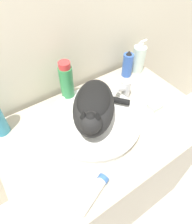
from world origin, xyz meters
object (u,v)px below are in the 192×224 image
at_px(faucet, 125,89).
at_px(soap_pump_bottle, 139,59).
at_px(soap_bar, 155,106).
at_px(spray_bottle_trigger, 128,65).
at_px(cat, 94,106).
at_px(shampoo_bottle_tall, 67,84).
at_px(cream_tube, 93,194).

relative_size(faucet, soap_pump_bottle, 0.63).
bearing_deg(soap_bar, faucet, 118.15).
bearing_deg(faucet, spray_bottle_trigger, -149.68).
bearing_deg(cat, soap_bar, 115.62).
height_order(spray_bottle_trigger, soap_bar, spray_bottle_trigger).
relative_size(faucet, spray_bottle_trigger, 0.76).
distance_m(faucet, soap_pump_bottle, 0.26).
bearing_deg(shampoo_bottle_tall, faucet, -29.09).
xyz_separation_m(cat, spray_bottle_trigger, (0.37, 0.21, -0.06)).
distance_m(shampoo_bottle_tall, soap_pump_bottle, 0.46).
bearing_deg(soap_pump_bottle, spray_bottle_trigger, 180.00).
bearing_deg(spray_bottle_trigger, soap_bar, -101.03).
relative_size(cat, spray_bottle_trigger, 2.24).
relative_size(shampoo_bottle_tall, soap_bar, 3.79).
bearing_deg(cat, faucet, 145.90).
bearing_deg(soap_pump_bottle, cat, -155.04).
xyz_separation_m(shampoo_bottle_tall, spray_bottle_trigger, (0.38, 0.00, -0.04)).
distance_m(spray_bottle_trigger, soap_bar, 0.29).
relative_size(shampoo_bottle_tall, soap_pump_bottle, 1.21).
xyz_separation_m(cat, shampoo_bottle_tall, (-0.01, 0.21, -0.02)).
distance_m(spray_bottle_trigger, cream_tube, 0.72).
bearing_deg(cream_tube, spray_bottle_trigger, 40.55).
bearing_deg(faucet, cream_tube, 22.92).
xyz_separation_m(faucet, shampoo_bottle_tall, (-0.25, 0.14, 0.05)).
bearing_deg(faucet, soap_pump_bottle, -162.94).
xyz_separation_m(soap_pump_bottle, cream_tube, (-0.62, -0.46, -0.06)).
height_order(cream_tube, soap_bar, cream_tube).
bearing_deg(shampoo_bottle_tall, soap_pump_bottle, 0.00).
relative_size(faucet, soap_bar, 1.96).
bearing_deg(cat, shampoo_bottle_tall, -137.41).
distance_m(shampoo_bottle_tall, cream_tube, 0.50).
relative_size(shampoo_bottle_tall, spray_bottle_trigger, 1.47).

